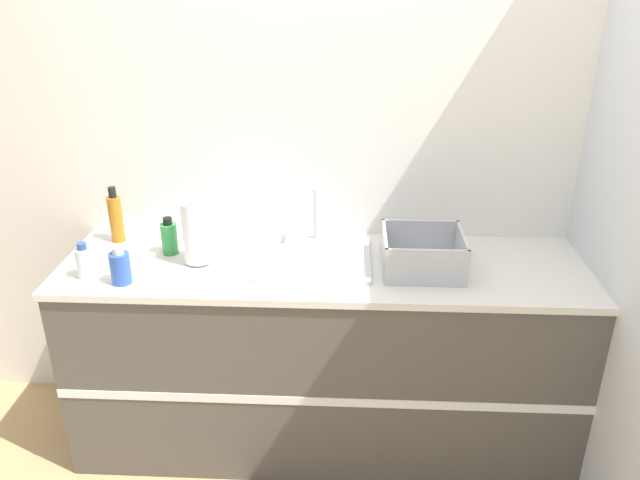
{
  "coord_description": "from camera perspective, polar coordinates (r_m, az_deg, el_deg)",
  "views": [
    {
      "loc": [
        0.09,
        -2.02,
        2.09
      ],
      "look_at": [
        -0.02,
        0.28,
        1.03
      ],
      "focal_mm": 35.0,
      "sensor_mm": 36.0,
      "label": 1
    }
  ],
  "objects": [
    {
      "name": "wall_back",
      "position": [
        2.78,
        0.76,
        8.18
      ],
      "size": [
        4.58,
        0.06,
        2.6
      ],
      "color": "silver",
      "rests_on": "ground_plane"
    },
    {
      "name": "wall_right",
      "position": [
        2.66,
        25.41,
        5.0
      ],
      "size": [
        0.06,
        2.62,
        2.6
      ],
      "color": "silver",
      "rests_on": "ground_plane"
    },
    {
      "name": "counter_cabinet",
      "position": [
        2.84,
        0.41,
        -10.37
      ],
      "size": [
        2.2,
        0.64,
        0.91
      ],
      "color": "#514C47",
      "rests_on": "ground_plane"
    },
    {
      "name": "sink",
      "position": [
        2.63,
        -0.54,
        -1.44
      ],
      "size": [
        0.47,
        0.42,
        0.3
      ],
      "color": "silver",
      "rests_on": "counter_cabinet"
    },
    {
      "name": "paper_towel_roll",
      "position": [
        2.6,
        -11.24,
        0.7
      ],
      "size": [
        0.11,
        0.11,
        0.27
      ],
      "color": "#4C4C51",
      "rests_on": "counter_cabinet"
    },
    {
      "name": "dish_rack",
      "position": [
        2.56,
        9.35,
        -1.52
      ],
      "size": [
        0.32,
        0.3,
        0.16
      ],
      "color": "#B7BABF",
      "rests_on": "counter_cabinet"
    },
    {
      "name": "bottle_clear",
      "position": [
        2.64,
        -20.73,
        -1.91
      ],
      "size": [
        0.07,
        0.07,
        0.15
      ],
      "color": "silver",
      "rests_on": "counter_cabinet"
    },
    {
      "name": "bottle_blue",
      "position": [
        2.55,
        -17.79,
        -2.38
      ],
      "size": [
        0.08,
        0.08,
        0.15
      ],
      "color": "#2D56B7",
      "rests_on": "counter_cabinet"
    },
    {
      "name": "bottle_green",
      "position": [
        2.74,
        -13.61,
        0.21
      ],
      "size": [
        0.07,
        0.07,
        0.16
      ],
      "color": "#2D8C3D",
      "rests_on": "counter_cabinet"
    },
    {
      "name": "bottle_amber",
      "position": [
        2.91,
        -18.16,
        1.95
      ],
      "size": [
        0.06,
        0.06,
        0.26
      ],
      "color": "#B26B19",
      "rests_on": "counter_cabinet"
    }
  ]
}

